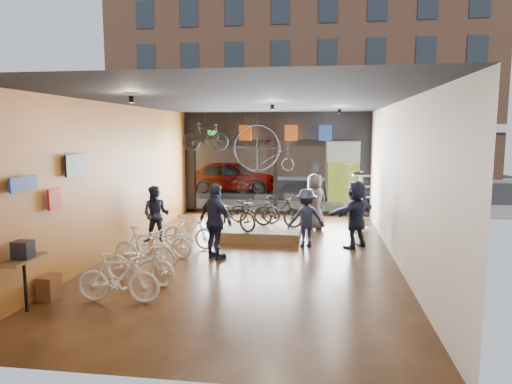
% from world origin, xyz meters
% --- Properties ---
extents(ground_plane, '(7.00, 12.00, 0.04)m').
position_xyz_m(ground_plane, '(0.00, 0.00, -0.02)').
color(ground_plane, black).
rests_on(ground_plane, ground).
extents(ceiling, '(7.00, 12.00, 0.04)m').
position_xyz_m(ceiling, '(0.00, 0.00, 3.82)').
color(ceiling, black).
rests_on(ceiling, ground).
extents(wall_left, '(0.04, 12.00, 3.80)m').
position_xyz_m(wall_left, '(-3.52, 0.00, 1.90)').
color(wall_left, '#B05D2D').
rests_on(wall_left, ground).
extents(wall_right, '(0.04, 12.00, 3.80)m').
position_xyz_m(wall_right, '(3.52, 0.00, 1.90)').
color(wall_right, beige).
rests_on(wall_right, ground).
extents(wall_back, '(7.00, 0.04, 3.80)m').
position_xyz_m(wall_back, '(0.00, -6.02, 1.90)').
color(wall_back, beige).
rests_on(wall_back, ground).
extents(storefront, '(7.00, 0.26, 3.80)m').
position_xyz_m(storefront, '(0.00, 6.00, 1.90)').
color(storefront, black).
rests_on(storefront, ground).
extents(exit_sign, '(0.35, 0.06, 0.18)m').
position_xyz_m(exit_sign, '(-2.40, 5.88, 3.05)').
color(exit_sign, '#198C26').
rests_on(exit_sign, storefront).
extents(street_road, '(30.00, 18.00, 0.02)m').
position_xyz_m(street_road, '(0.00, 15.00, -0.01)').
color(street_road, black).
rests_on(street_road, ground).
extents(sidewalk_near, '(30.00, 2.40, 0.12)m').
position_xyz_m(sidewalk_near, '(0.00, 7.20, 0.06)').
color(sidewalk_near, slate).
rests_on(sidewalk_near, ground).
extents(sidewalk_far, '(30.00, 2.00, 0.12)m').
position_xyz_m(sidewalk_far, '(0.00, 19.00, 0.06)').
color(sidewalk_far, slate).
rests_on(sidewalk_far, ground).
extents(opposite_building, '(26.00, 5.00, 14.00)m').
position_xyz_m(opposite_building, '(0.00, 21.50, 7.00)').
color(opposite_building, brown).
rests_on(opposite_building, ground).
extents(street_car, '(4.69, 1.89, 1.60)m').
position_xyz_m(street_car, '(-2.88, 12.00, 0.80)').
color(street_car, gray).
rests_on(street_car, street_road).
extents(box_truck, '(2.18, 6.55, 2.58)m').
position_xyz_m(box_truck, '(3.05, 11.00, 1.29)').
color(box_truck, silver).
rests_on(box_truck, street_road).
extents(floor_bike_1, '(1.57, 0.51, 0.93)m').
position_xyz_m(floor_bike_1, '(-1.91, -3.61, 0.47)').
color(floor_bike_1, beige).
rests_on(floor_bike_1, ground_plane).
extents(floor_bike_2, '(1.75, 0.95, 0.87)m').
position_xyz_m(floor_bike_2, '(-1.93, -2.56, 0.44)').
color(floor_bike_2, beige).
rests_on(floor_bike_2, ground_plane).
extents(floor_bike_3, '(1.72, 0.88, 0.99)m').
position_xyz_m(floor_bike_3, '(-2.18, -1.69, 0.50)').
color(floor_bike_3, beige).
rests_on(floor_bike_3, ground_plane).
extents(floor_bike_4, '(1.66, 0.86, 0.83)m').
position_xyz_m(floor_bike_4, '(-2.16, -0.52, 0.41)').
color(floor_bike_4, beige).
rests_on(floor_bike_4, ground_plane).
extents(floor_bike_5, '(1.56, 0.70, 0.90)m').
position_xyz_m(floor_bike_5, '(-1.75, 0.34, 0.45)').
color(floor_bike_5, beige).
rests_on(floor_bike_5, ground_plane).
extents(display_platform, '(2.40, 1.80, 0.30)m').
position_xyz_m(display_platform, '(-0.07, 1.89, 0.15)').
color(display_platform, brown).
rests_on(display_platform, ground_plane).
extents(display_bike_left, '(1.78, 1.45, 0.91)m').
position_xyz_m(display_bike_left, '(-0.78, 1.49, 0.76)').
color(display_bike_left, black).
rests_on(display_bike_left, display_platform).
extents(display_bike_mid, '(1.58, 0.78, 0.92)m').
position_xyz_m(display_bike_mid, '(0.46, 2.01, 0.76)').
color(display_bike_mid, black).
rests_on(display_bike_mid, display_platform).
extents(display_bike_right, '(1.65, 0.74, 0.84)m').
position_xyz_m(display_bike_right, '(-0.29, 2.52, 0.72)').
color(display_bike_right, black).
rests_on(display_bike_right, display_platform).
extents(customer_1, '(0.80, 0.63, 1.61)m').
position_xyz_m(customer_1, '(-2.82, 0.81, 0.80)').
color(customer_1, '#161C33').
rests_on(customer_1, ground_plane).
extents(customer_2, '(1.15, 1.01, 1.86)m').
position_xyz_m(customer_2, '(-0.82, -0.52, 0.93)').
color(customer_2, '#161C33').
rests_on(customer_2, ground_plane).
extents(customer_3, '(1.14, 0.85, 1.56)m').
position_xyz_m(customer_3, '(1.32, 0.99, 0.78)').
color(customer_3, '#161C33').
rests_on(customer_3, ground_plane).
extents(customer_4, '(1.04, 0.93, 1.78)m').
position_xyz_m(customer_4, '(1.51, 3.20, 0.89)').
color(customer_4, '#3F3F44').
rests_on(customer_4, ground_plane).
extents(customer_5, '(1.53, 1.59, 1.81)m').
position_xyz_m(customer_5, '(2.64, 1.09, 0.90)').
color(customer_5, '#161C33').
rests_on(customer_5, ground_plane).
extents(sunglasses_rack, '(0.65, 0.58, 1.87)m').
position_xyz_m(sunglasses_rack, '(2.95, 3.26, 0.94)').
color(sunglasses_rack, white).
rests_on(sunglasses_rack, ground_plane).
extents(wall_merch, '(0.40, 2.40, 2.60)m').
position_xyz_m(wall_merch, '(-3.38, -3.50, 1.30)').
color(wall_merch, navy).
rests_on(wall_merch, wall_left).
extents(penny_farthing, '(1.99, 0.06, 1.60)m').
position_xyz_m(penny_farthing, '(-0.13, 4.21, 2.50)').
color(penny_farthing, black).
rests_on(penny_farthing, ceiling).
extents(hung_bike, '(1.64, 0.87, 0.95)m').
position_xyz_m(hung_bike, '(-2.24, 4.20, 2.93)').
color(hung_bike, black).
rests_on(hung_bike, ceiling).
extents(jersey_left, '(0.45, 0.03, 0.55)m').
position_xyz_m(jersey_left, '(-1.03, 5.20, 3.05)').
color(jersey_left, '#CC5919').
rests_on(jersey_left, ceiling).
extents(jersey_mid, '(0.45, 0.03, 0.55)m').
position_xyz_m(jersey_mid, '(0.63, 5.20, 3.05)').
color(jersey_mid, '#CC5919').
rests_on(jersey_mid, ceiling).
extents(jersey_right, '(0.45, 0.03, 0.55)m').
position_xyz_m(jersey_right, '(1.83, 5.20, 3.05)').
color(jersey_right, '#1E3F99').
rests_on(jersey_right, ceiling).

